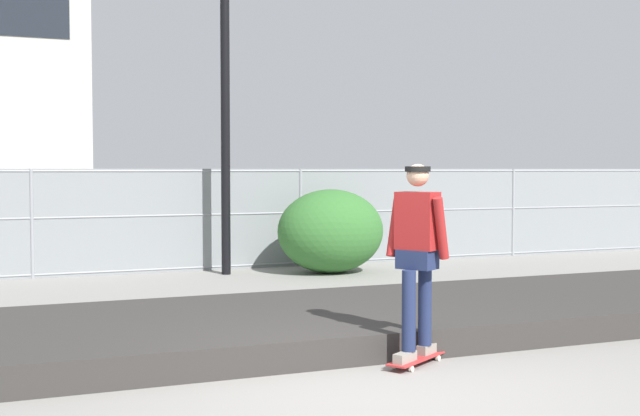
# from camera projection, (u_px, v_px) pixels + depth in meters

# --- Properties ---
(ground_plane) EXTENTS (120.00, 120.00, 0.00)m
(ground_plane) POSITION_uv_depth(u_px,v_px,m) (384.00, 392.00, 6.67)
(ground_plane) COLOR gray
(gravel_berm) EXTENTS (12.80, 2.96, 0.29)m
(gravel_berm) POSITION_uv_depth(u_px,v_px,m) (289.00, 325.00, 8.82)
(gravel_berm) COLOR #33302D
(gravel_berm) RESTS_ON ground_plane
(skateboard) EXTENTS (0.78, 0.60, 0.07)m
(skateboard) POSITION_uv_depth(u_px,v_px,m) (417.00, 359.00, 7.60)
(skateboard) COLOR #B22D2D
(skateboard) RESTS_ON ground_plane
(skater) EXTENTS (0.66, 0.61, 1.82)m
(skater) POSITION_uv_depth(u_px,v_px,m) (417.00, 247.00, 7.55)
(skater) COLOR gray
(skater) RESTS_ON skateboard
(chain_fence) EXTENTS (24.13, 0.06, 1.85)m
(chain_fence) POSITION_uv_depth(u_px,v_px,m) (175.00, 220.00, 14.45)
(chain_fence) COLOR gray
(chain_fence) RESTS_ON ground_plane
(street_lamp) EXTENTS (0.44, 0.44, 6.50)m
(street_lamp) POSITION_uv_depth(u_px,v_px,m) (225.00, 40.00, 13.97)
(street_lamp) COLOR black
(street_lamp) RESTS_ON ground_plane
(parked_car_near) EXTENTS (4.45, 2.05, 1.66)m
(parked_car_near) POSITION_uv_depth(u_px,v_px,m) (19.00, 221.00, 15.61)
(parked_car_near) COLOR maroon
(parked_car_near) RESTS_ON ground_plane
(shrub_left) EXTENTS (1.92, 1.57, 1.49)m
(shrub_left) POSITION_uv_depth(u_px,v_px,m) (331.00, 231.00, 14.32)
(shrub_left) COLOR #336B2D
(shrub_left) RESTS_ON ground_plane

